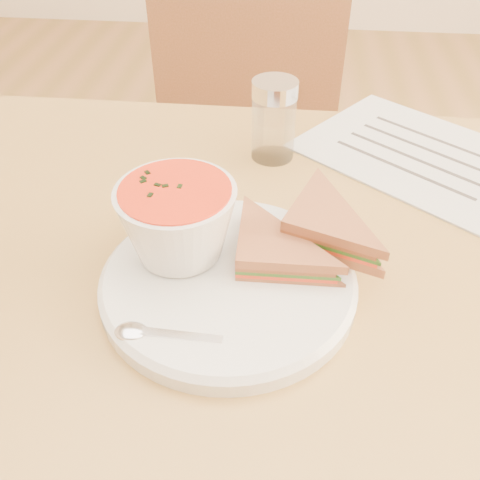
% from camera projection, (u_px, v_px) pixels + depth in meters
% --- Properties ---
extents(dining_table, '(1.00, 0.70, 0.75)m').
position_uv_depth(dining_table, '(275.00, 428.00, 0.85)').
color(dining_table, brown).
rests_on(dining_table, floor).
extents(chair_far, '(0.46, 0.46, 0.96)m').
position_uv_depth(chair_far, '(229.00, 188.00, 1.17)').
color(chair_far, brown).
rests_on(chair_far, floor).
extents(plate, '(0.29, 0.29, 0.02)m').
position_uv_depth(plate, '(228.00, 283.00, 0.55)').
color(plate, white).
rests_on(plate, dining_table).
extents(soup_bowl, '(0.13, 0.13, 0.08)m').
position_uv_depth(soup_bowl, '(178.00, 225.00, 0.55)').
color(soup_bowl, white).
rests_on(soup_bowl, plate).
extents(sandwich_half_a, '(0.11, 0.11, 0.03)m').
position_uv_depth(sandwich_half_a, '(235.00, 273.00, 0.53)').
color(sandwich_half_a, '#9A5B36').
rests_on(sandwich_half_a, plate).
extents(sandwich_half_b, '(0.14, 0.14, 0.03)m').
position_uv_depth(sandwich_half_b, '(280.00, 234.00, 0.55)').
color(sandwich_half_b, '#9A5B36').
rests_on(sandwich_half_b, plate).
extents(spoon, '(0.16, 0.03, 0.01)m').
position_uv_depth(spoon, '(181.00, 336.00, 0.48)').
color(spoon, silver).
rests_on(spoon, plate).
extents(paper_menu, '(0.39, 0.38, 0.00)m').
position_uv_depth(paper_menu, '(421.00, 155.00, 0.76)').
color(paper_menu, silver).
rests_on(paper_menu, dining_table).
extents(condiment_shaker, '(0.06, 0.06, 0.11)m').
position_uv_depth(condiment_shaker, '(274.00, 120.00, 0.72)').
color(condiment_shaker, silver).
rests_on(condiment_shaker, dining_table).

